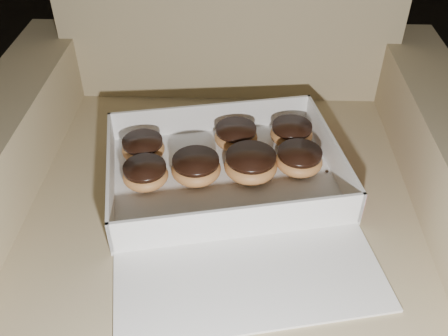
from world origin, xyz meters
TOP-DOWN VIEW (x-y plane):
  - floor at (0.00, 0.00)m, footprint 4.50×4.50m
  - armchair at (-0.07, 0.04)m, footprint 0.96×0.81m
  - bakery_box at (-0.05, -0.08)m, footprint 0.52×0.58m
  - donut_a at (-0.21, -0.06)m, footprint 0.09×0.09m
  - donut_b at (-0.12, -0.05)m, footprint 0.10×0.10m
  - donut_c at (0.07, 0.08)m, footprint 0.09×0.09m
  - donut_d at (0.08, -0.01)m, footprint 0.09×0.09m
  - donut_e at (-0.04, 0.06)m, footprint 0.09×0.09m
  - donut_f at (-0.01, -0.03)m, footprint 0.10×0.10m
  - donut_g at (-0.23, 0.02)m, footprint 0.09×0.09m
  - crumb_a at (0.06, -0.12)m, footprint 0.01×0.01m
  - crumb_b at (0.14, -0.02)m, footprint 0.01×0.01m
  - crumb_c at (0.07, -0.14)m, footprint 0.01×0.01m
  - crumb_d at (-0.14, -0.17)m, footprint 0.01×0.01m

SIDE VIEW (x-z plane):
  - floor at x=0.00m, z-range 0.00..0.00m
  - armchair at x=-0.07m, z-range -0.19..0.82m
  - crumb_a at x=0.06m, z-range 0.46..0.46m
  - crumb_b at x=0.14m, z-range 0.46..0.46m
  - crumb_c at x=0.07m, z-range 0.46..0.46m
  - crumb_d at x=-0.14m, z-range 0.46..0.46m
  - bakery_box at x=-0.05m, z-range 0.43..0.50m
  - donut_g at x=-0.23m, z-range 0.46..0.50m
  - donut_a at x=-0.21m, z-range 0.46..0.50m
  - donut_c at x=0.07m, z-range 0.46..0.50m
  - donut_e at x=-0.04m, z-range 0.46..0.50m
  - donut_d at x=0.08m, z-range 0.46..0.50m
  - donut_b at x=-0.12m, z-range 0.46..0.51m
  - donut_f at x=-0.01m, z-range 0.46..0.51m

